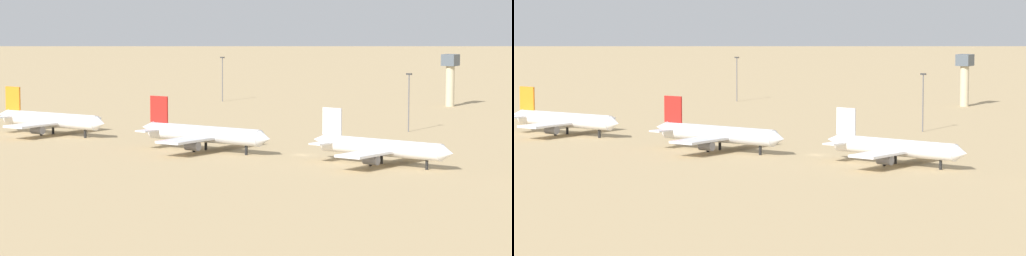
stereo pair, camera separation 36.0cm
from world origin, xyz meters
TOP-DOWN VIEW (x-y plane):
  - ground at (0.00, 0.00)m, footprint 4000.00×4000.00m
  - parked_jet_orange_1 at (-86.19, -1.60)m, footprint 41.24×34.50m
  - parked_jet_red_2 at (-25.77, -7.91)m, footprint 42.09×35.22m
  - parked_jet_white_3 at (26.13, -6.32)m, footprint 40.00×33.69m
  - control_tower at (-30.63, 151.32)m, footprint 5.20×5.20m
  - light_pole_west at (-3.19, 65.39)m, footprint 1.80×0.50m
  - light_pole_mid at (-112.44, 122.60)m, footprint 1.80×0.50m

SIDE VIEW (x-z plane):
  - ground at x=0.00m, z-range 0.00..0.00m
  - parked_jet_white_3 at x=26.13m, z-range -2.28..10.93m
  - parked_jet_orange_1 at x=-86.19m, z-range -2.35..11.31m
  - parked_jet_red_2 at x=-25.77m, z-range -2.40..11.54m
  - light_pole_mid at x=-112.44m, z-range 1.23..18.31m
  - light_pole_west at x=-3.19m, z-range 1.24..18.84m
  - control_tower at x=-30.63m, z-range 1.98..21.07m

